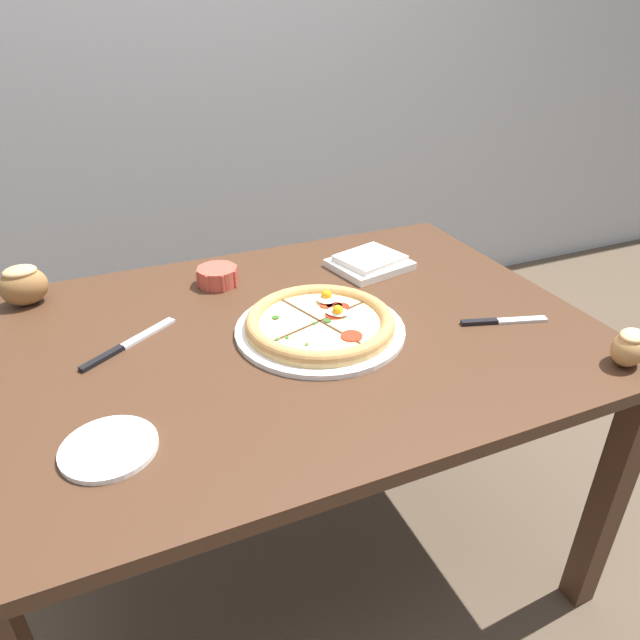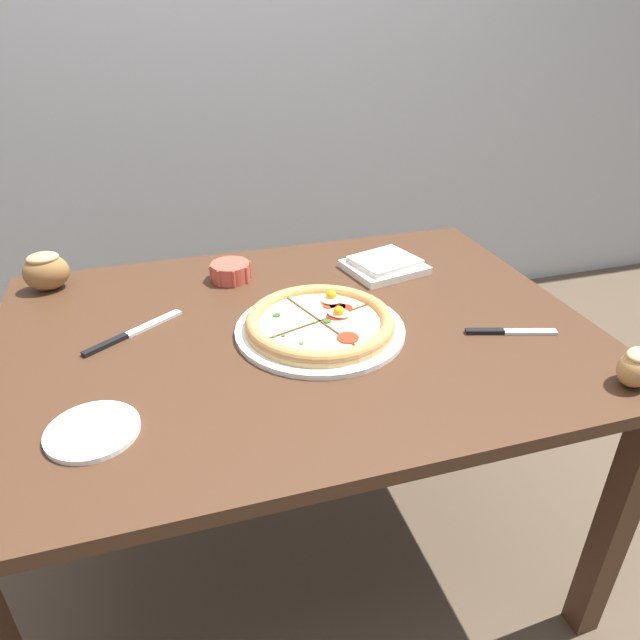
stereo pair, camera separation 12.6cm
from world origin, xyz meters
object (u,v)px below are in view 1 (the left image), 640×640
bread_piece_near (23,284)px  dining_table (296,363)px  napkin_folded (370,262)px  knife_spare (503,321)px  side_saucer (109,448)px  pizza (320,324)px  ramekin_bowl (218,276)px  bread_piece_mid (629,347)px  knife_main (128,344)px

bread_piece_near → dining_table: bearing=-34.2°
napkin_folded → bread_piece_near: bearing=170.7°
knife_spare → side_saucer: same height
pizza → knife_spare: bearing=-17.9°
pizza → ramekin_bowl: size_ratio=3.46×
bread_piece_mid → knife_spare: 0.27m
napkin_folded → knife_spare: 0.42m
ramekin_bowl → knife_main: ramekin_bowl is taller
ramekin_bowl → knife_spare: size_ratio=0.55×
dining_table → knife_main: size_ratio=6.08×
dining_table → side_saucer: 0.50m
bread_piece_mid → ramekin_bowl: bearing=133.9°
napkin_folded → bread_piece_near: size_ratio=1.89×
pizza → bread_piece_near: bearing=146.0°
knife_main → side_saucer: size_ratio=1.36×
dining_table → ramekin_bowl: bearing=108.5°
bread_piece_near → napkin_folded: bearing=-9.3°
knife_main → pizza: bearing=-48.9°
ramekin_bowl → bread_piece_mid: bearing=-46.1°
dining_table → pizza: size_ratio=3.49×
napkin_folded → ramekin_bowl: bearing=171.1°
bread_piece_near → side_saucer: bread_piece_near is taller
ramekin_bowl → pizza: bearing=-65.7°
bread_piece_near → bread_piece_mid: bearing=-34.5°
pizza → ramekin_bowl: pizza is taller
bread_piece_near → bread_piece_mid: 1.36m
dining_table → knife_spare: bearing=-19.6°
dining_table → bread_piece_mid: 0.70m
side_saucer → knife_spare: bearing=5.6°
napkin_folded → knife_main: 0.68m
side_saucer → ramekin_bowl: bearing=59.2°
ramekin_bowl → napkin_folded: bearing=-8.9°
bread_piece_mid → side_saucer: 1.00m
knife_main → knife_spare: (0.80, -0.24, 0.00)m
bread_piece_mid → knife_spare: bread_piece_mid is taller
pizza → dining_table: bearing=147.8°
pizza → knife_main: (-0.40, 0.11, -0.02)m
dining_table → bread_piece_mid: (0.57, -0.40, 0.13)m
bread_piece_mid → knife_main: bread_piece_mid is taller
knife_spare → bread_piece_near: bearing=168.6°
napkin_folded → knife_spare: size_ratio=1.14×
pizza → bread_piece_mid: size_ratio=3.68×
dining_table → ramekin_bowl: size_ratio=12.06×
ramekin_bowl → bread_piece_near: bread_piece_near is taller
dining_table → bread_piece_near: bearing=145.8°
bread_piece_mid → knife_main: 1.04m
pizza → knife_main: size_ratio=1.74×
knife_spare → pizza: bearing=178.8°
napkin_folded → knife_main: (-0.67, -0.15, -0.01)m
pizza → side_saucer: pizza is taller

